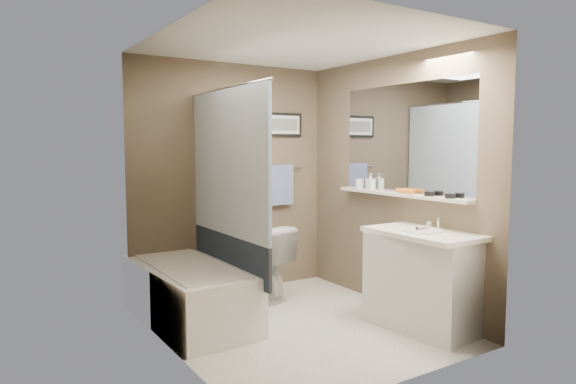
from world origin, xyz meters
TOP-DOWN VIEW (x-y plane):
  - ground at (0.00, 0.00)m, footprint 2.50×2.50m
  - ceiling at (0.00, 0.00)m, footprint 2.20×2.50m
  - wall_back at (0.00, 1.23)m, footprint 2.20×0.04m
  - wall_front at (0.00, -1.23)m, footprint 2.20×0.04m
  - wall_left at (-1.08, 0.00)m, footprint 0.04×2.50m
  - wall_right at (1.08, 0.00)m, footprint 0.04×2.50m
  - tile_surround at (-1.09, 0.50)m, footprint 0.02×1.55m
  - curtain_rod at (-0.40, 0.50)m, footprint 0.02×1.55m
  - curtain_upper at (-0.40, 0.50)m, footprint 0.03×1.45m
  - curtain_lower at (-0.40, 0.50)m, footprint 0.03×1.45m
  - mirror at (1.09, -0.15)m, footprint 0.02×1.60m
  - shelf at (1.04, -0.15)m, footprint 0.12×1.60m
  - towel_bar at (0.55, 1.22)m, footprint 0.60×0.02m
  - towel at (0.55, 1.20)m, footprint 0.34×0.05m
  - art_frame at (0.55, 1.23)m, footprint 0.62×0.02m
  - art_mat at (0.55, 1.22)m, footprint 0.56×0.00m
  - art_image at (0.55, 1.22)m, footprint 0.50×0.00m
  - door at (0.55, -1.24)m, footprint 0.80×0.02m
  - door_handle at (0.22, -1.19)m, footprint 0.10×0.02m
  - bathtub at (-0.75, 0.60)m, footprint 0.76×1.53m
  - tub_rim at (-0.75, 0.60)m, footprint 0.56×1.36m
  - toilet at (0.10, 0.89)m, footprint 0.60×0.82m
  - vanity at (0.85, -0.63)m, footprint 0.60×0.95m
  - countertop at (0.84, -0.63)m, footprint 0.54×0.96m
  - sink_basin at (0.83, -0.63)m, footprint 0.34×0.34m
  - faucet_spout at (1.03, -0.63)m, footprint 0.02×0.02m
  - faucet_knob at (1.03, -0.53)m, footprint 0.05×0.05m
  - candle_bowl_near at (1.04, -0.74)m, footprint 0.09×0.09m
  - candle_bowl_far at (1.04, -0.51)m, footprint 0.09×0.09m
  - hair_brush_front at (1.04, -0.22)m, footprint 0.06×0.22m
  - pink_comb at (1.04, 0.07)m, footprint 0.04×0.16m
  - glass_jar at (1.04, 0.42)m, footprint 0.08×0.08m
  - soap_bottle at (1.04, 0.25)m, footprint 0.07×0.07m

SIDE VIEW (x-z plane):
  - ground at x=0.00m, z-range 0.00..0.00m
  - bathtub at x=-0.75m, z-range 0.00..0.50m
  - toilet at x=0.10m, z-range 0.00..0.75m
  - vanity at x=0.85m, z-range 0.00..0.80m
  - tub_rim at x=-0.75m, z-range 0.49..0.51m
  - curtain_lower at x=-0.40m, z-range 0.40..0.76m
  - countertop at x=0.84m, z-range 0.80..0.84m
  - sink_basin at x=0.83m, z-range 0.84..0.86m
  - faucet_knob at x=1.03m, z-range 0.84..0.90m
  - faucet_spout at x=1.03m, z-range 0.84..0.94m
  - tile_surround at x=-1.09m, z-range 0.00..2.00m
  - door at x=0.55m, z-range 0.00..2.00m
  - door_handle at x=0.22m, z-range 0.99..1.01m
  - shelf at x=1.04m, z-range 1.09..1.11m
  - pink_comb at x=1.04m, z-range 1.11..1.12m
  - towel at x=0.55m, z-range 0.90..1.34m
  - candle_bowl_near at x=1.04m, z-range 1.11..1.16m
  - candle_bowl_far at x=1.04m, z-range 1.11..1.16m
  - hair_brush_front at x=1.04m, z-range 1.12..1.16m
  - glass_jar at x=1.04m, z-range 1.11..1.22m
  - soap_bottle at x=1.04m, z-range 1.11..1.27m
  - wall_back at x=0.00m, z-range 0.00..2.40m
  - wall_front at x=0.00m, z-range 0.00..2.40m
  - wall_left at x=-1.08m, z-range 0.00..2.40m
  - wall_right at x=1.08m, z-range 0.00..2.40m
  - towel_bar at x=0.55m, z-range 1.29..1.31m
  - curtain_upper at x=-0.40m, z-range 0.76..2.04m
  - mirror at x=1.09m, z-range 1.12..2.12m
  - art_frame at x=0.55m, z-range 1.65..1.91m
  - art_mat at x=0.55m, z-range 1.68..1.88m
  - art_image at x=0.55m, z-range 1.72..1.84m
  - curtain_rod at x=-0.40m, z-range 2.04..2.06m
  - ceiling at x=0.00m, z-range 2.36..2.40m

